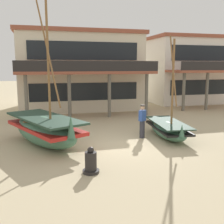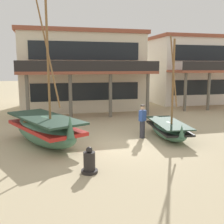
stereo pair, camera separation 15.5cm
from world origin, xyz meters
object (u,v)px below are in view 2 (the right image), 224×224
at_px(fishing_boat_near_left, 168,129).
at_px(capstan_winch, 89,163).
at_px(harbor_building_main, 81,71).
at_px(fisherman_by_hull, 142,122).
at_px(harbor_building_annex, 186,70).
at_px(fishing_boat_centre_large, 45,129).

height_order(fishing_boat_near_left, capstan_winch, fishing_boat_near_left).
xyz_separation_m(capstan_winch, harbor_building_main, (1.73, 14.91, 2.84)).
height_order(fisherman_by_hull, harbor_building_main, harbor_building_main).
relative_size(fishing_boat_near_left, harbor_building_annex, 0.53).
distance_m(fisherman_by_hull, harbor_building_main, 11.44).
height_order(fishing_boat_centre_large, capstan_winch, fishing_boat_centre_large).
height_order(fishing_boat_centre_large, harbor_building_annex, fishing_boat_centre_large).
height_order(fishing_boat_near_left, harbor_building_main, harbor_building_main).
xyz_separation_m(fishing_boat_near_left, fisherman_by_hull, (-1.29, 0.28, 0.36)).
xyz_separation_m(fishing_boat_centre_large, harbor_building_main, (3.16, 11.08, 2.47)).
relative_size(capstan_winch, harbor_building_main, 0.09).
relative_size(fishing_boat_centre_large, fisherman_by_hull, 3.89).
bearing_deg(fishing_boat_near_left, capstan_winch, -142.38).
xyz_separation_m(fishing_boat_centre_large, fisherman_by_hull, (4.75, 0.00, 0.10)).
relative_size(fishing_boat_near_left, capstan_winch, 5.55).
bearing_deg(harbor_building_annex, capstan_winch, -127.66).
bearing_deg(fishing_boat_near_left, harbor_building_annex, 57.89).
bearing_deg(fishing_boat_centre_large, harbor_building_annex, 41.82).
bearing_deg(capstan_winch, harbor_building_annex, 52.34).
bearing_deg(fishing_boat_near_left, harbor_building_main, 104.23).
distance_m(fisherman_by_hull, capstan_winch, 5.10).
height_order(fishing_boat_near_left, harbor_building_annex, harbor_building_annex).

